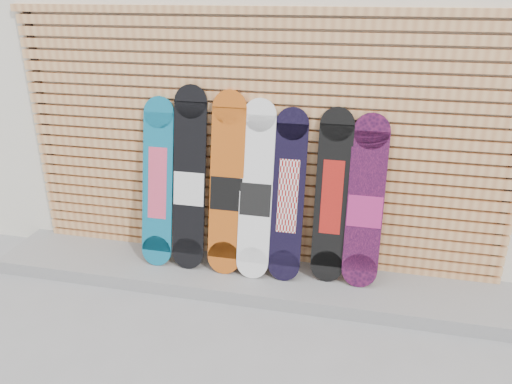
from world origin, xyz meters
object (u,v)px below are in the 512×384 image
snowboard_0 (158,183)px  snowboard_5 (332,197)px  snowboard_2 (227,186)px  snowboard_6 (365,204)px  snowboard_3 (256,192)px  snowboard_1 (189,181)px  snowboard_4 (288,196)px

snowboard_0 → snowboard_5: (1.50, 0.04, -0.01)m
snowboard_2 → snowboard_6: (1.15, 0.02, -0.06)m
snowboard_3 → snowboard_6: bearing=2.1°
snowboard_6 → snowboard_1: bearing=-179.2°
snowboard_3 → snowboard_4: bearing=2.9°
snowboard_0 → snowboard_3: bearing=-0.7°
snowboard_6 → snowboard_5: bearing=176.8°
snowboard_5 → snowboard_1: bearing=-178.3°
snowboard_4 → snowboard_6: bearing=1.8°
snowboard_5 → snowboard_3: bearing=-175.6°
snowboard_3 → snowboard_5: size_ratio=1.03×
snowboard_1 → snowboard_4: snowboard_1 is taller
snowboard_0 → snowboard_4: 1.15m
snowboard_2 → snowboard_5: bearing=2.6°
snowboard_2 → snowboard_3: (0.26, -0.01, -0.03)m
snowboard_1 → snowboard_2: snowboard_1 is taller
snowboard_0 → snowboard_3: (0.88, -0.01, 0.00)m
snowboard_1 → snowboard_2: (0.33, -0.00, -0.01)m
snowboard_3 → snowboard_4: size_ratio=1.04×
snowboard_5 → snowboard_6: (0.27, -0.01, -0.03)m
snowboard_0 → snowboard_6: snowboard_0 is taller
snowboard_0 → snowboard_2: (0.62, -0.00, 0.03)m
snowboard_2 → snowboard_4: bearing=0.6°
snowboard_3 → snowboard_6: (0.90, 0.03, -0.04)m
snowboard_2 → snowboard_3: size_ratio=1.04×
snowboard_2 → snowboard_1: bearing=179.3°
snowboard_1 → snowboard_5: size_ratio=1.09×
snowboard_2 → snowboard_4: size_ratio=1.08×
snowboard_1 → snowboard_5: 1.21m
snowboard_5 → snowboard_4: bearing=-174.5°
snowboard_1 → snowboard_3: snowboard_1 is taller
snowboard_2 → snowboard_6: 1.15m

